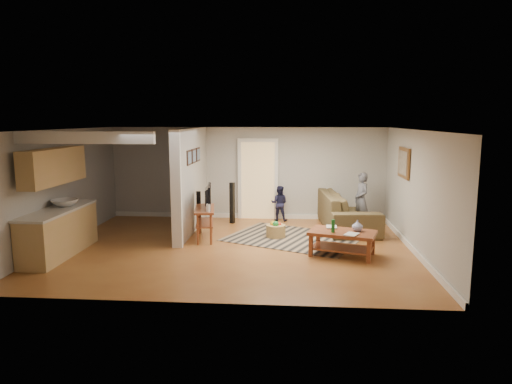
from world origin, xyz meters
TOP-DOWN VIEW (x-y plane):
  - ground at (0.00, 0.00)m, footprint 7.50×7.50m
  - room_shell at (-1.07, 0.43)m, footprint 7.54×6.02m
  - area_rug at (1.27, 0.87)m, footprint 3.45×3.07m
  - sofa at (2.60, 2.20)m, footprint 1.44×3.09m
  - coffee_table at (2.26, -0.41)m, footprint 1.45×1.10m
  - tv_console at (-0.74, 0.65)m, footprint 0.61×1.20m
  - speaker_left at (-1.00, 1.20)m, footprint 0.13×0.13m
  - speaker_right at (-0.33, 2.30)m, footprint 0.14×0.14m
  - toy_basket at (0.86, 0.93)m, footprint 0.45×0.45m
  - child at (3.00, 2.26)m, footprint 0.48×0.58m
  - toddler at (0.89, 2.70)m, footprint 0.51×0.43m

SIDE VIEW (x-z plane):
  - ground at x=0.00m, z-range 0.00..0.00m
  - sofa at x=2.60m, z-range -0.44..0.44m
  - child at x=3.00m, z-range -0.69..0.69m
  - toddler at x=0.89m, z-range -0.48..0.48m
  - area_rug at x=1.27m, z-range 0.00..0.01m
  - toy_basket at x=0.86m, z-range -0.03..0.36m
  - coffee_table at x=2.26m, z-range 0.01..0.77m
  - speaker_left at x=-1.00m, z-range 0.00..1.02m
  - speaker_right at x=-0.33m, z-range 0.00..1.08m
  - tv_console at x=-0.74m, z-range 0.16..1.15m
  - room_shell at x=-1.07m, z-range 0.20..2.72m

